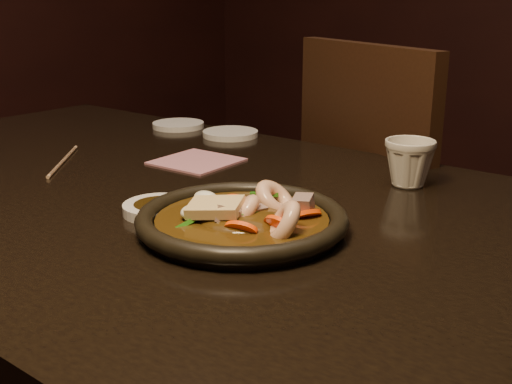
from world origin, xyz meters
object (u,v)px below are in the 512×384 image
Objects in this scene: chair at (402,232)px; plate at (242,221)px; table at (164,232)px; tea_cup at (409,161)px.

plate is (0.08, -0.68, 0.24)m from chair.
chair reaches higher than table.
plate is 0.36m from tea_cup.
plate reaches higher than table.
chair is 11.17× the size of tea_cup.
tea_cup is (0.16, -0.34, 0.27)m from chair.
plate is at bearing -15.74° from table.
table is at bearing 98.79° from chair.
chair is 3.27× the size of plate.
table is 5.41× the size of plate.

